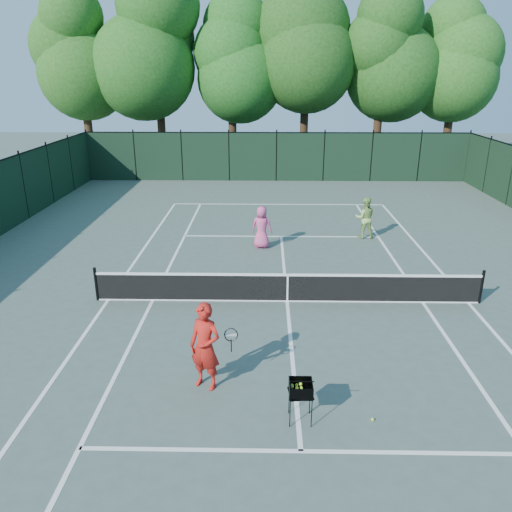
{
  "coord_description": "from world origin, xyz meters",
  "views": [
    {
      "loc": [
        -0.69,
        -13.78,
        6.56
      ],
      "look_at": [
        -0.97,
        1.0,
        1.1
      ],
      "focal_mm": 35.0,
      "sensor_mm": 36.0,
      "label": 1
    }
  ],
  "objects_px": {
    "coach": "(205,346)",
    "player_pink": "(262,227)",
    "player_green": "(365,218)",
    "ball_hopper": "(301,389)",
    "loose_ball_midcourt": "(373,420)"
  },
  "relations": [
    {
      "from": "player_pink",
      "to": "loose_ball_midcourt",
      "type": "relative_size",
      "value": 24.67
    },
    {
      "from": "coach",
      "to": "loose_ball_midcourt",
      "type": "bearing_deg",
      "value": 6.6
    },
    {
      "from": "player_pink",
      "to": "player_green",
      "type": "xyz_separation_m",
      "value": [
        4.29,
        1.33,
        0.02
      ]
    },
    {
      "from": "coach",
      "to": "player_pink",
      "type": "xyz_separation_m",
      "value": [
        1.15,
        9.37,
        -0.16
      ]
    },
    {
      "from": "coach",
      "to": "player_pink",
      "type": "height_order",
      "value": "coach"
    },
    {
      "from": "ball_hopper",
      "to": "player_green",
      "type": "bearing_deg",
      "value": 66.92
    },
    {
      "from": "player_pink",
      "to": "coach",
      "type": "bearing_deg",
      "value": 94.74
    },
    {
      "from": "player_green",
      "to": "ball_hopper",
      "type": "bearing_deg",
      "value": 74.59
    },
    {
      "from": "coach",
      "to": "player_green",
      "type": "xyz_separation_m",
      "value": [
        5.43,
        10.71,
        -0.14
      ]
    },
    {
      "from": "coach",
      "to": "player_pink",
      "type": "distance_m",
      "value": 9.44
    },
    {
      "from": "coach",
      "to": "player_green",
      "type": "relative_size",
      "value": 1.16
    },
    {
      "from": "coach",
      "to": "loose_ball_midcourt",
      "type": "height_order",
      "value": "coach"
    },
    {
      "from": "ball_hopper",
      "to": "loose_ball_midcourt",
      "type": "distance_m",
      "value": 1.62
    },
    {
      "from": "coach",
      "to": "ball_hopper",
      "type": "xyz_separation_m",
      "value": [
        2.0,
        -1.12,
        -0.26
      ]
    },
    {
      "from": "player_green",
      "to": "ball_hopper",
      "type": "relative_size",
      "value": 1.96
    }
  ]
}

